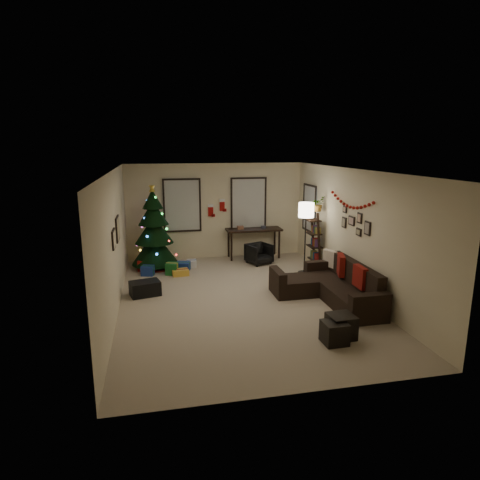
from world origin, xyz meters
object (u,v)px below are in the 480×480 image
christmas_tree (154,233)px  sofa (332,287)px  desk (254,232)px  bookshelf (315,242)px  desk_chair (259,254)px

christmas_tree → sofa: size_ratio=0.92×
christmas_tree → desk: size_ratio=1.43×
desk → bookshelf: size_ratio=1.02×
sofa → bookshelf: bearing=78.2°
sofa → bookshelf: size_ratio=1.58×
christmas_tree → desk: bearing=8.7°
desk_chair → sofa: bearing=-96.9°
christmas_tree → sofa: bearing=-41.3°
desk → bookshelf: bookshelf is taller
sofa → desk_chair: bearing=105.5°
christmas_tree → sofa: (3.62, -3.18, -0.67)m
bookshelf → sofa: bearing=-101.8°
sofa → desk: (-0.82, 3.61, 0.49)m
christmas_tree → sofa: 4.87m
desk → bookshelf: 2.00m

